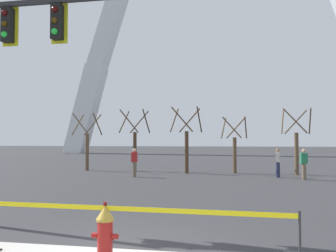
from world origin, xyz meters
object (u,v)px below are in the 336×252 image
Objects in this scene: monument_arch at (222,12)px; pedestrian_standing_center at (278,163)px; fire_hydrant at (105,233)px; pedestrian_walking_right at (304,164)px; pedestrian_walking_left at (134,162)px.

monument_arch is 39.98m from pedestrian_standing_center.
fire_hydrant is 0.02× the size of monument_arch.
pedestrian_walking_right is at bearing -40.42° from pedestrian_standing_center.
pedestrian_walking_right is (5.58, 14.08, 0.35)m from fire_hydrant.
pedestrian_standing_center is (4.38, 15.10, 0.35)m from fire_hydrant.
monument_arch reaches higher than pedestrian_standing_center.
monument_arch is 40.99m from pedestrian_walking_right.
pedestrian_walking_left reaches higher than fire_hydrant.
fire_hydrant is 0.62× the size of pedestrian_walking_left.
monument_arch reaches higher than fire_hydrant.
pedestrian_standing_center is 1.00× the size of pedestrian_walking_right.
fire_hydrant is at bearing -90.02° from monument_arch.
pedestrian_walking_right is (1.19, -1.02, 0.00)m from pedestrian_standing_center.
fire_hydrant is 0.62× the size of pedestrian_walking_right.
fire_hydrant is at bearing -106.19° from pedestrian_standing_center.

